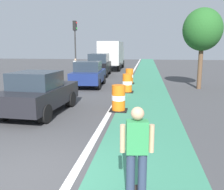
{
  "coord_description": "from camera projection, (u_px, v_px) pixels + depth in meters",
  "views": [
    {
      "loc": [
        2.37,
        -4.45,
        2.64
      ],
      "look_at": [
        1.27,
        3.52,
        1.1
      ],
      "focal_mm": 40.32,
      "sensor_mm": 36.0,
      "label": 1
    }
  ],
  "objects": [
    {
      "name": "bike_lane_strip",
      "position": [
        147.0,
        88.0,
        16.5
      ],
      "size": [
        2.5,
        80.0,
        0.01
      ],
      "primitive_type": "cube",
      "color": "#387F60",
      "rests_on": "ground"
    },
    {
      "name": "delivery_truck_down_block",
      "position": [
        112.0,
        54.0,
        29.45
      ],
      "size": [
        2.43,
        7.62,
        3.23
      ],
      "color": "beige",
      "rests_on": "ground"
    },
    {
      "name": "parked_sedan_second",
      "position": [
        89.0,
        74.0,
        16.92
      ],
      "size": [
        2.08,
        4.19,
        1.7
      ],
      "color": "navy",
      "rests_on": "ground"
    },
    {
      "name": "lane_divider_stripe",
      "position": [
        124.0,
        87.0,
        16.7
      ],
      "size": [
        0.2,
        80.0,
        0.01
      ],
      "primitive_type": "cube",
      "color": "silver",
      "rests_on": "ground"
    },
    {
      "name": "traffic_light_corner",
      "position": [
        75.0,
        38.0,
        24.31
      ],
      "size": [
        0.41,
        0.32,
        5.1
      ],
      "color": "#2D2D2D",
      "rests_on": "ground"
    },
    {
      "name": "pedestrian_crossing",
      "position": [
        76.0,
        67.0,
        22.84
      ],
      "size": [
        0.34,
        0.2,
        1.61
      ],
      "color": "#33333D",
      "rests_on": "ground"
    },
    {
      "name": "skateboarder_on_lane",
      "position": [
        137.0,
        152.0,
        4.21
      ],
      "size": [
        0.57,
        0.82,
        1.69
      ],
      "color": "black",
      "rests_on": "ground"
    },
    {
      "name": "traffic_barrel_front",
      "position": [
        119.0,
        98.0,
        10.47
      ],
      "size": [
        0.73,
        0.73,
        1.09
      ],
      "color": "orange",
      "rests_on": "ground"
    },
    {
      "name": "street_tree_sidewalk",
      "position": [
        202.0,
        30.0,
        15.47
      ],
      "size": [
        2.4,
        2.4,
        5.0
      ],
      "color": "brown",
      "rests_on": "ground"
    },
    {
      "name": "traffic_barrel_back",
      "position": [
        129.0,
        76.0,
        18.29
      ],
      "size": [
        0.73,
        0.73,
        1.09
      ],
      "color": "orange",
      "rests_on": "ground"
    },
    {
      "name": "parked_sedan_nearest",
      "position": [
        39.0,
        93.0,
        10.03
      ],
      "size": [
        2.11,
        4.2,
        1.7
      ],
      "color": "black",
      "rests_on": "ground"
    },
    {
      "name": "parked_suv_third",
      "position": [
        99.0,
        65.0,
        23.33
      ],
      "size": [
        2.1,
        4.69,
        2.04
      ],
      "color": "black",
      "rests_on": "ground"
    },
    {
      "name": "ground_plane",
      "position": [
        27.0,
        178.0,
        5.15
      ],
      "size": [
        100.0,
        100.0,
        0.0
      ],
      "primitive_type": "plane",
      "color": "#424244"
    },
    {
      "name": "traffic_barrel_mid",
      "position": [
        127.0,
        83.0,
        14.79
      ],
      "size": [
        0.73,
        0.73,
        1.09
      ],
      "color": "orange",
      "rests_on": "ground"
    }
  ]
}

